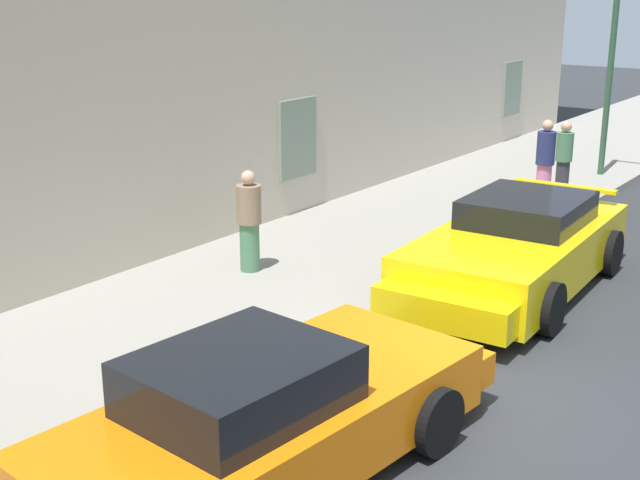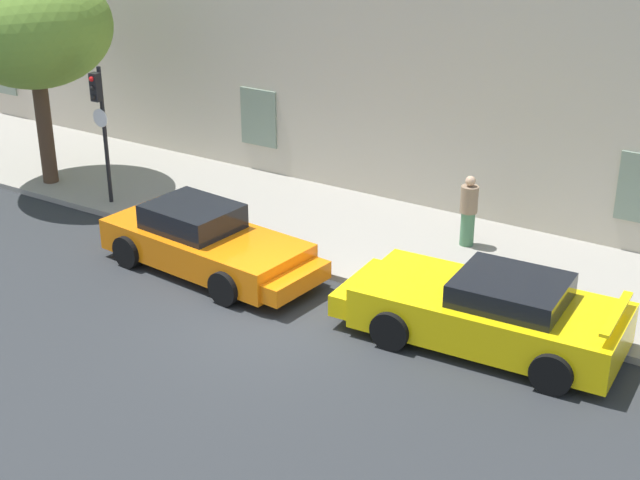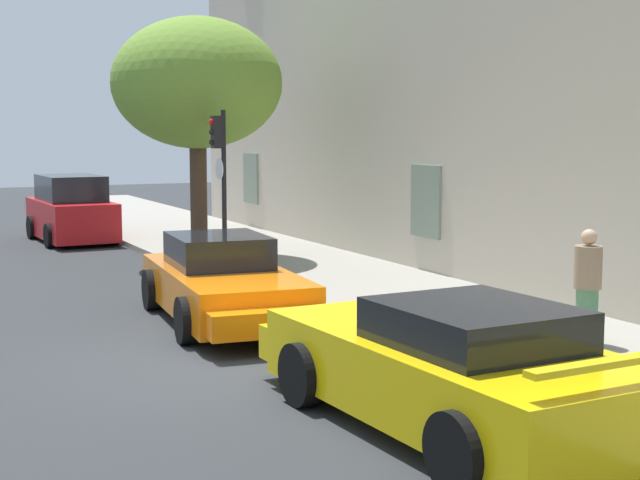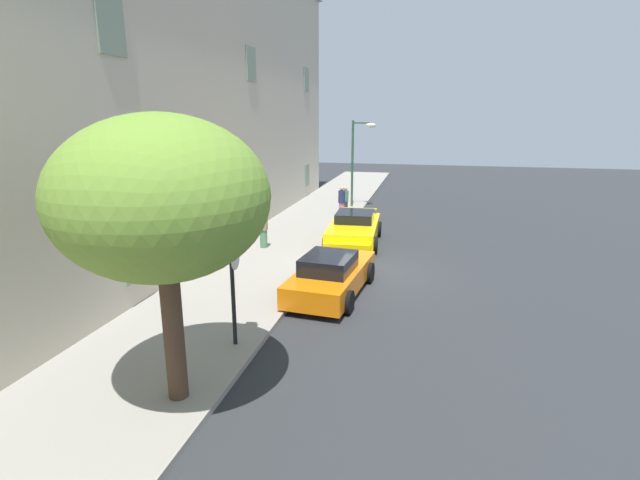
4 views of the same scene
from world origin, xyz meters
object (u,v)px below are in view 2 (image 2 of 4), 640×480
Objects in this scene: sportscar_red_lead at (210,244)px; sportscar_yellow_flank at (480,310)px; tree_near_kerb at (32,27)px; traffic_light at (100,112)px; pedestrian_bystander at (468,211)px.

sportscar_red_lead is 0.97× the size of sportscar_yellow_flank.
tree_near_kerb reaches higher than traffic_light.
traffic_light is 2.10× the size of pedestrian_bystander.
traffic_light is (-10.21, 1.19, 1.79)m from sportscar_yellow_flank.
sportscar_red_lead is at bearing -136.82° from pedestrian_bystander.
traffic_light is at bearing -7.33° from tree_near_kerb.
tree_near_kerb is at bearing 165.15° from sportscar_red_lead.
sportscar_red_lead is at bearing -14.85° from tree_near_kerb.
traffic_light is 8.84m from pedestrian_bystander.
pedestrian_bystander is at bearing 117.23° from sportscar_yellow_flank.
pedestrian_bystander is at bearing 15.59° from traffic_light.
sportscar_red_lead is 3.17× the size of pedestrian_bystander.
sportscar_red_lead is 5.88m from sportscar_yellow_flank.
traffic_light is at bearing 173.33° from sportscar_yellow_flank.
traffic_light reaches higher than sportscar_red_lead.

